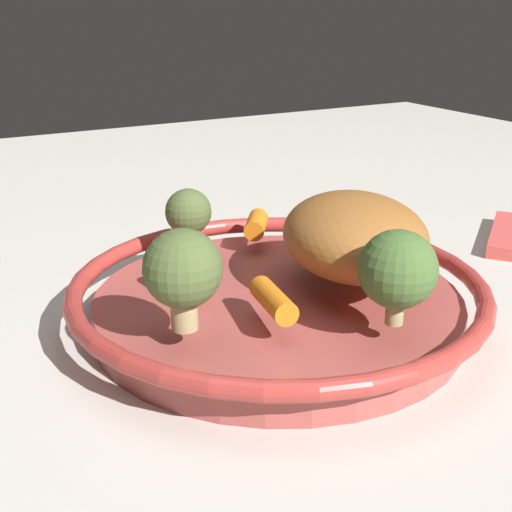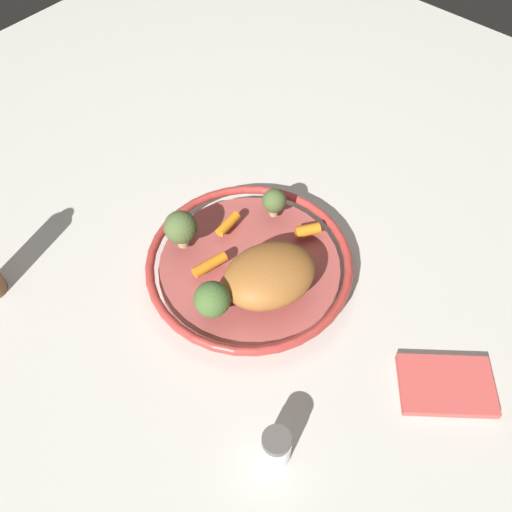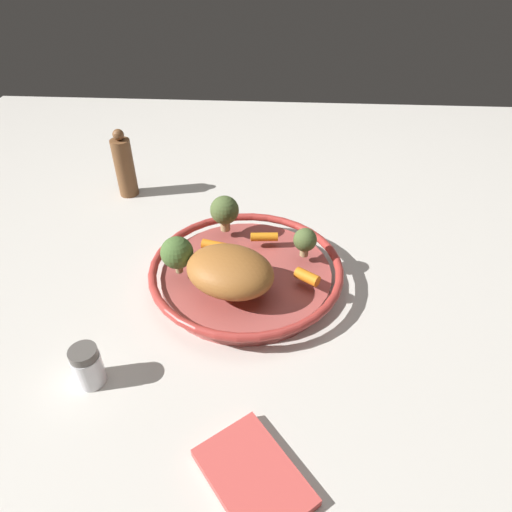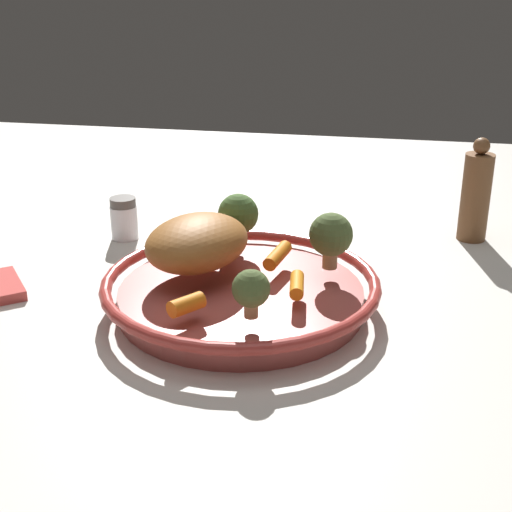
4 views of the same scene
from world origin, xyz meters
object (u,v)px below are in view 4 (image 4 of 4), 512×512
object	(u,v)px
baby_carrot_near_rim	(278,256)
broccoli_floret_small	(251,290)
pepper_mill	(476,195)
baby_carrot_back	(297,285)
broccoli_floret_large	(238,214)
roast_chicken_piece	(197,242)
broccoli_floret_mid	(331,236)
salt_shaker	(124,219)
baby_carrot_center	(186,305)
serving_bowl	(241,292)

from	to	relation	value
baby_carrot_near_rim	broccoli_floret_small	xyz separation A→B (m)	(-0.00, -0.16, 0.02)
broccoli_floret_small	pepper_mill	bearing A→B (deg)	56.50
baby_carrot_back	broccoli_floret_large	xyz separation A→B (m)	(-0.10, 0.15, 0.03)
baby_carrot_near_rim	broccoli_floret_large	world-z (taller)	broccoli_floret_large
roast_chicken_piece	pepper_mill	distance (m)	0.47
broccoli_floret_large	broccoli_floret_mid	world-z (taller)	broccoli_floret_mid
baby_carrot_near_rim	salt_shaker	distance (m)	0.31
baby_carrot_back	baby_carrot_center	bearing A→B (deg)	-145.36
broccoli_floret_small	pepper_mill	distance (m)	0.50
baby_carrot_near_rim	pepper_mill	distance (m)	0.37
salt_shaker	pepper_mill	distance (m)	0.55
baby_carrot_center	broccoli_floret_mid	distance (m)	0.22
broccoli_floret_large	broccoli_floret_mid	distance (m)	0.15
salt_shaker	pepper_mill	world-z (taller)	pepper_mill
baby_carrot_center	pepper_mill	size ratio (longest dim) A/B	0.26
broccoli_floret_small	broccoli_floret_large	xyz separation A→B (m)	(-0.06, 0.22, 0.01)
roast_chicken_piece	baby_carrot_back	distance (m)	0.15
roast_chicken_piece	broccoli_floret_small	size ratio (longest dim) A/B	2.70
serving_bowl	broccoli_floret_small	distance (m)	0.12
baby_carrot_back	pepper_mill	xyz separation A→B (m)	(0.23, 0.34, 0.02)
serving_bowl	pepper_mill	world-z (taller)	pepper_mill
serving_bowl	roast_chicken_piece	distance (m)	0.09
broccoli_floret_mid	serving_bowl	bearing A→B (deg)	-154.82
broccoli_floret_large	salt_shaker	size ratio (longest dim) A/B	1.04
broccoli_floret_large	salt_shaker	world-z (taller)	broccoli_floret_large
baby_carrot_center	broccoli_floret_small	world-z (taller)	broccoli_floret_small
baby_carrot_center	salt_shaker	world-z (taller)	salt_shaker
salt_shaker	roast_chicken_piece	bearing A→B (deg)	-47.63
broccoli_floret_large	roast_chicken_piece	bearing A→B (deg)	-109.51
broccoli_floret_large	broccoli_floret_mid	size ratio (longest dim) A/B	0.95
salt_shaker	baby_carrot_center	bearing A→B (deg)	-58.66
roast_chicken_piece	broccoli_floret_mid	world-z (taller)	broccoli_floret_mid
pepper_mill	roast_chicken_piece	bearing A→B (deg)	-142.00
broccoli_floret_large	baby_carrot_near_rim	bearing A→B (deg)	-42.53
serving_bowl	baby_carrot_near_rim	distance (m)	0.07
broccoli_floret_small	broccoli_floret_large	world-z (taller)	broccoli_floret_large
broccoli_floret_small	broccoli_floret_large	size ratio (longest dim) A/B	0.80
baby_carrot_center	broccoli_floret_large	world-z (taller)	broccoli_floret_large
serving_bowl	baby_carrot_center	xyz separation A→B (m)	(-0.04, -0.11, 0.03)
pepper_mill	salt_shaker	bearing A→B (deg)	-169.46
baby_carrot_center	broccoli_floret_small	distance (m)	0.08
broccoli_floret_small	pepper_mill	size ratio (longest dim) A/B	0.34
baby_carrot_near_rim	pepper_mill	world-z (taller)	pepper_mill
serving_bowl	pepper_mill	bearing A→B (deg)	45.19
serving_bowl	baby_carrot_back	world-z (taller)	baby_carrot_back
roast_chicken_piece	broccoli_floret_small	distance (m)	0.16
roast_chicken_piece	salt_shaker	size ratio (longest dim) A/B	2.25
serving_bowl	baby_carrot_near_rim	world-z (taller)	baby_carrot_near_rim
broccoli_floret_large	salt_shaker	bearing A→B (deg)	155.46
salt_shaker	pepper_mill	xyz separation A→B (m)	(0.54, 0.10, 0.04)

